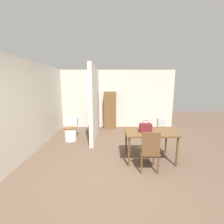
% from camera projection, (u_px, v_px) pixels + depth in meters
% --- Properties ---
extents(ground_plane, '(16.00, 16.00, 0.00)m').
position_uv_depth(ground_plane, '(114.00, 182.00, 2.90)').
color(ground_plane, brown).
extents(wall_back, '(5.39, 0.12, 2.50)m').
position_uv_depth(wall_back, '(112.00, 99.00, 6.60)').
color(wall_back, beige).
rests_on(wall_back, ground_plane).
extents(wall_left, '(0.12, 4.92, 2.50)m').
position_uv_depth(wall_left, '(39.00, 105.00, 4.60)').
color(wall_left, beige).
rests_on(wall_left, ground_plane).
extents(partition_wall, '(0.12, 2.32, 2.50)m').
position_uv_depth(partition_wall, '(95.00, 102.00, 5.40)').
color(partition_wall, beige).
rests_on(partition_wall, ground_plane).
extents(dining_table, '(1.22, 0.81, 0.74)m').
position_uv_depth(dining_table, '(150.00, 134.00, 3.70)').
color(dining_table, brown).
rests_on(dining_table, ground_plane).
extents(wooden_chair, '(0.42, 0.42, 0.91)m').
position_uv_depth(wooden_chair, '(149.00, 150.00, 3.19)').
color(wooden_chair, brown).
rests_on(wooden_chair, ground_plane).
extents(toilet, '(0.42, 0.57, 0.73)m').
position_uv_depth(toilet, '(71.00, 131.00, 5.11)').
color(toilet, white).
rests_on(toilet, ground_plane).
extents(handbag, '(0.28, 0.15, 0.29)m').
position_uv_depth(handbag, '(146.00, 128.00, 3.60)').
color(handbag, maroon).
rests_on(handbag, dining_table).
extents(wooden_cabinet, '(0.51, 0.36, 1.59)m').
position_uv_depth(wooden_cabinet, '(110.00, 110.00, 6.44)').
color(wooden_cabinet, brown).
rests_on(wooden_cabinet, ground_plane).
extents(space_heater, '(0.26, 0.21, 0.55)m').
position_uv_depth(space_heater, '(161.00, 125.00, 5.97)').
color(space_heater, '#BCBCC1').
rests_on(space_heater, ground_plane).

